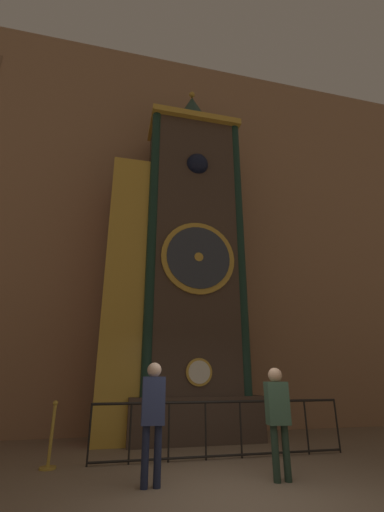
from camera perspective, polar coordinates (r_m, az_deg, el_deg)
ground_plane at (r=5.32m, az=8.87°, el=-35.42°), size 28.00×28.00×0.00m
cathedral_back_wall at (r=11.65m, az=-3.45°, el=6.93°), size 24.00×0.32×13.30m
clock_tower at (r=9.78m, az=-2.00°, el=-0.81°), size 4.03×1.78×10.84m
railing_fence at (r=7.45m, az=5.25°, el=-26.34°), size 5.05×0.05×1.03m
visitor_near at (r=5.64m, az=-6.52°, el=-24.03°), size 0.35×0.24×1.69m
visitor_far at (r=6.06m, az=14.08°, el=-23.67°), size 0.36×0.25×1.62m
stanchion_post at (r=7.16m, az=-22.54°, el=-27.18°), size 0.28×0.28×1.08m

